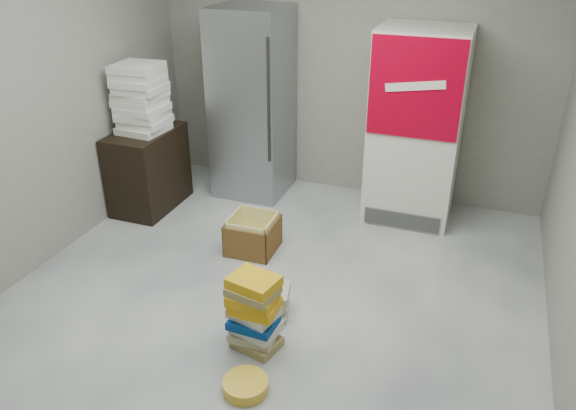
{
  "coord_description": "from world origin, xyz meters",
  "views": [
    {
      "loc": [
        1.35,
        -2.94,
        2.61
      ],
      "look_at": [
        0.01,
        0.7,
        0.64
      ],
      "focal_mm": 35.0,
      "sensor_mm": 36.0,
      "label": 1
    }
  ],
  "objects_px": {
    "coke_cooler": "(416,127)",
    "phonebook_stack_main": "(254,313)",
    "cardboard_box": "(253,236)",
    "wood_shelf": "(148,169)",
    "steel_fridge": "(253,104)"
  },
  "relations": [
    {
      "from": "cardboard_box",
      "to": "steel_fridge",
      "type": "bearing_deg",
      "value": 111.14
    },
    {
      "from": "coke_cooler",
      "to": "cardboard_box",
      "type": "distance_m",
      "value": 1.82
    },
    {
      "from": "coke_cooler",
      "to": "phonebook_stack_main",
      "type": "height_order",
      "value": "coke_cooler"
    },
    {
      "from": "wood_shelf",
      "to": "phonebook_stack_main",
      "type": "height_order",
      "value": "wood_shelf"
    },
    {
      "from": "coke_cooler",
      "to": "phonebook_stack_main",
      "type": "relative_size",
      "value": 3.15
    },
    {
      "from": "wood_shelf",
      "to": "cardboard_box",
      "type": "bearing_deg",
      "value": -18.68
    },
    {
      "from": "steel_fridge",
      "to": "wood_shelf",
      "type": "xyz_separation_m",
      "value": [
        -0.83,
        -0.73,
        -0.55
      ]
    },
    {
      "from": "coke_cooler",
      "to": "wood_shelf",
      "type": "height_order",
      "value": "coke_cooler"
    },
    {
      "from": "steel_fridge",
      "to": "phonebook_stack_main",
      "type": "relative_size",
      "value": 3.33
    },
    {
      "from": "phonebook_stack_main",
      "to": "cardboard_box",
      "type": "relative_size",
      "value": 1.37
    },
    {
      "from": "coke_cooler",
      "to": "wood_shelf",
      "type": "bearing_deg",
      "value": -163.72
    },
    {
      "from": "steel_fridge",
      "to": "cardboard_box",
      "type": "xyz_separation_m",
      "value": [
        0.49,
        -1.17,
        -0.82
      ]
    },
    {
      "from": "steel_fridge",
      "to": "cardboard_box",
      "type": "bearing_deg",
      "value": -67.52
    },
    {
      "from": "coke_cooler",
      "to": "cardboard_box",
      "type": "xyz_separation_m",
      "value": [
        -1.16,
        -1.17,
        -0.77
      ]
    },
    {
      "from": "steel_fridge",
      "to": "phonebook_stack_main",
      "type": "distance_m",
      "value": 2.63
    }
  ]
}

